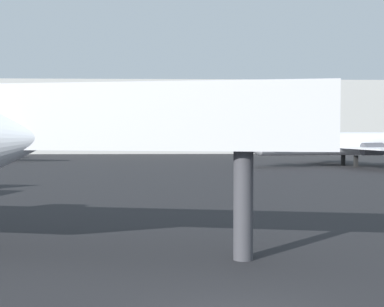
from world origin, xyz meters
name	(u,v)px	position (x,y,z in m)	size (l,w,h in m)	color
airplane_on_taxiway	(357,144)	(22.77, 58.68, 2.98)	(33.71, 22.80, 9.72)	white
terminal_building	(196,118)	(4.27, 111.08, 7.60)	(81.82, 21.59, 15.19)	#B7B7B2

